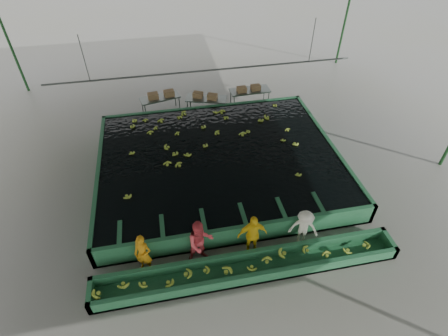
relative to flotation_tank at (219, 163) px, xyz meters
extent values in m
plane|color=slate|center=(0.00, -1.50, -0.45)|extent=(80.00, 80.00, 0.00)
cube|color=gray|center=(0.00, -1.50, 4.55)|extent=(20.00, 22.00, 0.04)
cube|color=black|center=(0.00, 0.00, 0.40)|extent=(9.70, 7.70, 0.00)
cylinder|color=#59605B|center=(0.00, 3.50, 2.55)|extent=(0.08, 0.08, 14.00)
cylinder|color=#59605B|center=(-5.00, 3.50, 3.55)|extent=(0.04, 0.04, 2.00)
cylinder|color=#59605B|center=(5.00, 3.50, 3.55)|extent=(0.04, 0.04, 2.00)
imported|color=orange|center=(-3.27, -4.30, 0.33)|extent=(0.67, 0.57, 1.56)
imported|color=#DA4147|center=(-1.44, -4.30, 0.45)|extent=(0.99, 0.83, 1.81)
imported|color=yellow|center=(0.29, -4.30, 0.40)|extent=(1.00, 0.42, 1.71)
imported|color=white|center=(2.09, -4.30, 0.31)|extent=(1.13, 0.88, 1.53)
camera|label=1|loc=(-2.03, -11.18, 9.63)|focal=28.00mm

